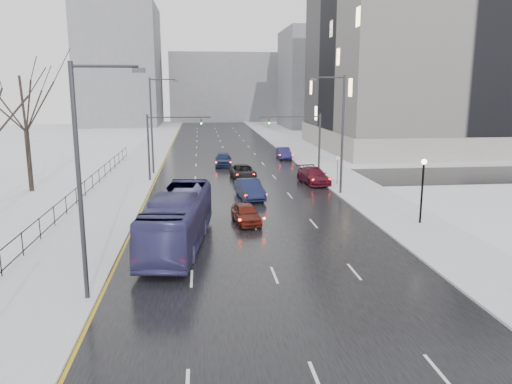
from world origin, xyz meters
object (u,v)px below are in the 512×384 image
object	(u,v)px
lamppost_r_mid	(423,182)
mast_signal_right	(309,138)
no_uturn_sign	(338,161)
sedan_right_distant	(284,153)
sedan_right_far	(314,176)
sedan_center_far	(223,159)
streetlight_l_far	(154,121)
mast_signal_left	(160,139)
streetlight_l_near	(84,172)
sedan_center_near	(246,213)
bus	(178,220)
tree_park_e	(32,192)
sedan_right_near	(250,189)
streetlight_r_mid	(340,129)
sedan_right_cross	(243,172)

from	to	relation	value
lamppost_r_mid	mast_signal_right	xyz separation A→B (m)	(-3.67, 18.00, 1.16)
no_uturn_sign	sedan_right_distant	xyz separation A→B (m)	(-2.00, 18.21, -1.55)
sedan_right_far	sedan_center_far	xyz separation A→B (m)	(-8.02, 11.76, 0.04)
streetlight_l_far	mast_signal_left	xyz separation A→B (m)	(0.84, -4.00, -1.51)
sedan_right_far	streetlight_l_near	bearing A→B (deg)	-128.39
no_uturn_sign	sedan_center_near	world-z (taller)	no_uturn_sign
mast_signal_left	streetlight_l_near	bearing A→B (deg)	-91.72
streetlight_l_near	bus	xyz separation A→B (m)	(3.37, 7.16, -4.01)
lamppost_r_mid	sedan_center_near	world-z (taller)	lamppost_r_mid
sedan_right_far	sedan_center_far	size ratio (longest dim) A/B	1.12
streetlight_l_far	sedan_center_far	xyz separation A→B (m)	(7.35, 4.85, -4.79)
sedan_center_near	streetlight_l_near	bearing A→B (deg)	-130.38
tree_park_e	mast_signal_left	distance (m)	12.29
sedan_right_near	sedan_center_far	xyz separation A→B (m)	(-1.32, 17.66, 0.00)
sedan_center_near	tree_park_e	bearing A→B (deg)	138.07
streetlight_r_mid	mast_signal_right	distance (m)	8.18
sedan_right_distant	bus	bearing A→B (deg)	-108.90
streetlight_r_mid	streetlight_l_near	bearing A→B (deg)	-129.24
streetlight_l_far	mast_signal_left	size ratio (longest dim) A/B	1.54
mast_signal_right	sedan_center_far	bearing A→B (deg)	132.60
streetlight_l_near	sedan_center_far	world-z (taller)	streetlight_l_near
streetlight_r_mid	no_uturn_sign	xyz separation A→B (m)	(1.03, 4.00, -3.32)
sedan_right_cross	mast_signal_left	bearing A→B (deg)	179.49
tree_park_e	streetlight_r_mid	distance (m)	27.25
no_uturn_sign	sedan_right_near	xyz separation A→B (m)	(-8.70, -4.81, -1.47)
streetlight_l_far	mast_signal_right	distance (m)	16.07
lamppost_r_mid	sedan_right_near	bearing A→B (deg)	138.79
streetlight_l_near	lamppost_r_mid	xyz separation A→B (m)	(19.17, 10.00, -2.67)
sedan_right_distant	mast_signal_left	bearing A→B (deg)	-135.62
sedan_center_near	sedan_right_cross	xyz separation A→B (m)	(1.24, 16.66, 0.02)
streetlight_r_mid	streetlight_l_far	distance (m)	20.27
streetlight_r_mid	bus	bearing A→B (deg)	-135.28
no_uturn_sign	sedan_right_near	distance (m)	10.05
streetlight_l_far	sedan_right_cross	size ratio (longest dim) A/B	2.03
no_uturn_sign	lamppost_r_mid	bearing A→B (deg)	-82.67
sedan_center_near	sedan_right_near	xyz separation A→B (m)	(1.00, 7.54, 0.12)
sedan_right_cross	sedan_right_far	world-z (taller)	sedan_right_far
streetlight_l_far	streetlight_r_mid	bearing A→B (deg)	-36.30
sedan_right_near	streetlight_l_near	bearing A→B (deg)	-121.81
lamppost_r_mid	sedan_right_distant	size ratio (longest dim) A/B	1.00
no_uturn_sign	sedan_right_cross	world-z (taller)	no_uturn_sign
no_uturn_sign	bus	bearing A→B (deg)	-129.73
streetlight_l_near	mast_signal_left	distance (m)	28.05
bus	mast_signal_left	bearing A→B (deg)	104.29
streetlight_l_near	streetlight_l_far	xyz separation A→B (m)	(0.00, 32.00, 0.00)
sedan_right_far	streetlight_l_far	bearing A→B (deg)	148.89
bus	sedan_right_cross	size ratio (longest dim) A/B	2.28
streetlight_l_near	lamppost_r_mid	size ratio (longest dim) A/B	2.34
mast_signal_right	sedan_right_cross	size ratio (longest dim) A/B	1.32
sedan_right_near	sedan_right_distant	distance (m)	23.98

